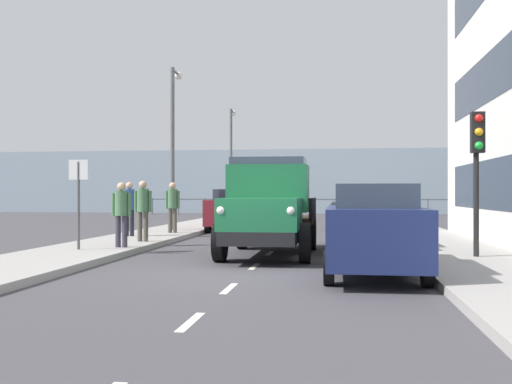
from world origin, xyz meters
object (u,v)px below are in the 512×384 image
pedestrian_strolling (173,203)px  lamp_post_promenade (174,133)px  pedestrian_near_railing (129,204)px  traffic_light_near (477,152)px  car_navy_kerbside_near (373,228)px  lamp_post_far (231,153)px  car_black_kerbside_1 (362,217)px  pedestrian_by_lamp (121,209)px  pedestrian_couple_a (143,206)px  car_maroon_oppositeside_0 (235,210)px  truck_vintage_green (269,209)px  car_white_oppositeside_1 (254,206)px  street_sign (79,188)px

pedestrian_strolling → lamp_post_promenade: size_ratio=0.29×
pedestrian_near_railing → traffic_light_near: (-9.86, 5.19, 1.27)m
car_navy_kerbside_near → lamp_post_far: size_ratio=0.70×
car_black_kerbside_1 → lamp_post_far: 19.84m
car_navy_kerbside_near → lamp_post_promenade: size_ratio=0.72×
pedestrian_by_lamp → pedestrian_couple_a: pedestrian_couple_a is taller
car_maroon_oppositeside_0 → pedestrian_by_lamp: size_ratio=2.34×
lamp_post_promenade → traffic_light_near: bearing=136.8°
traffic_light_near → lamp_post_far: lamp_post_far is taller
truck_vintage_green → traffic_light_near: bearing=169.4°
car_navy_kerbside_near → car_black_kerbside_1: same height
car_white_oppositeside_1 → pedestrian_near_railing: (2.63, 10.84, 0.30)m
car_white_oppositeside_1 → pedestrian_near_railing: 11.16m
car_navy_kerbside_near → pedestrian_by_lamp: (6.26, -3.46, 0.25)m
street_sign → car_navy_kerbside_near: bearing=159.0°
car_navy_kerbside_near → lamp_post_far: bearing=-73.6°
pedestrian_couple_a → lamp_post_far: (0.64, -18.27, 2.79)m
pedestrian_couple_a → street_sign: 2.81m
pedestrian_strolling → street_sign: bearing=84.8°
pedestrian_by_lamp → lamp_post_promenade: size_ratio=0.27×
pedestrian_couple_a → lamp_post_promenade: 6.30m
car_maroon_oppositeside_0 → car_black_kerbside_1: bearing=123.7°
car_black_kerbside_1 → car_white_oppositeside_1: bearing=-69.5°
car_black_kerbside_1 → lamp_post_far: size_ratio=0.69×
street_sign → lamp_post_far: bearing=-90.4°
car_white_oppositeside_1 → traffic_light_near: bearing=114.3°
car_navy_kerbside_near → street_sign: bearing=-21.0°
car_maroon_oppositeside_0 → traffic_light_near: 12.73m
car_white_oppositeside_1 → pedestrian_strolling: pedestrian_strolling is taller
pedestrian_couple_a → lamp_post_promenade: lamp_post_promenade is taller
car_white_oppositeside_1 → car_navy_kerbside_near: bearing=104.8°
lamp_post_promenade → car_maroon_oppositeside_0: bearing=-144.0°
pedestrian_strolling → lamp_post_promenade: (0.46, -1.78, 2.68)m
pedestrian_by_lamp → pedestrian_strolling: bearing=-87.4°
car_navy_kerbside_near → truck_vintage_green: bearing=-53.0°
car_navy_kerbside_near → pedestrian_by_lamp: pedestrian_by_lamp is taller
car_black_kerbside_1 → car_white_oppositeside_1: same height
pedestrian_strolling → street_sign: 6.56m
truck_vintage_green → street_sign: (4.76, 0.39, 0.50)m
pedestrian_near_railing → street_sign: bearing=94.3°
car_black_kerbside_1 → street_sign: 7.61m
car_navy_kerbside_near → car_maroon_oppositeside_0: 13.49m
pedestrian_strolling → street_sign: (0.59, 6.52, 0.47)m
lamp_post_promenade → car_navy_kerbside_near: bearing=122.3°
pedestrian_by_lamp → lamp_post_promenade: bearing=-84.6°
car_white_oppositeside_1 → car_maroon_oppositeside_0: bearing=90.0°
truck_vintage_green → car_black_kerbside_1: truck_vintage_green is taller
truck_vintage_green → pedestrian_couple_a: (3.97, -2.26, 0.02)m
car_black_kerbside_1 → lamp_post_promenade: (6.98, -5.71, 3.00)m
car_navy_kerbside_near → car_white_oppositeside_1: same height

